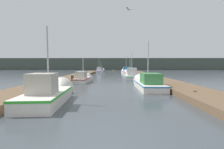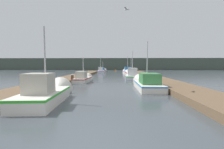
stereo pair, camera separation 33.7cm
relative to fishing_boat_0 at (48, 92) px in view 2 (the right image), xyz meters
The scene contains 17 objects.
ground_plane 5.67m from the fishing_boat_0, 55.56° to the right, with size 200.00×200.00×0.00m.
dock_left 11.60m from the fishing_boat_0, 102.14° to the left, with size 2.79×40.00×0.38m.
dock_right 14.38m from the fishing_boat_0, 52.09° to the left, with size 2.79×40.00×0.38m.
distant_shore_ridge 56.70m from the fishing_boat_0, 86.77° to the left, with size 120.00×16.00×4.51m.
fishing_boat_0 is the anchor object (origin of this frame).
fishing_boat_1 8.01m from the fishing_boat_0, 36.72° to the left, with size 1.82×5.74×4.54m.
fishing_boat_2 9.27m from the fishing_boat_0, 90.42° to the left, with size 1.58×4.52×3.25m.
fishing_boat_3 15.28m from the fishing_boat_0, 66.17° to the left, with size 2.18×6.11×4.58m.
fishing_boat_4 20.05m from the fishing_boat_0, 71.42° to the left, with size 2.18×5.49×3.78m.
fishing_boat_5 25.14m from the fishing_boat_0, 75.76° to the left, with size 1.95×6.31×4.41m.
fishing_boat_6 28.62m from the fishing_boat_0, 90.24° to the left, with size 1.88×4.41×4.45m.
fishing_boat_7 34.20m from the fishing_boat_0, 90.08° to the left, with size 1.92×4.95×3.47m.
mooring_piling_0 32.77m from the fishing_boat_0, 91.93° to the left, with size 0.24×0.24×1.23m.
mooring_piling_1 7.78m from the fishing_boat_0, 97.01° to the left, with size 0.34×0.34×0.96m.
mooring_piling_2 29.63m from the fishing_boat_0, 75.42° to the left, with size 0.24×0.24×1.22m.
channel_buoy 41.24m from the fishing_boat_0, 85.21° to the left, with size 0.55×0.55×1.05m.
seagull_lead 7.15m from the fishing_boat_0, 23.04° to the left, with size 0.38×0.53×0.12m.
Camera 2 is at (0.66, -3.58, 2.03)m, focal length 24.00 mm.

